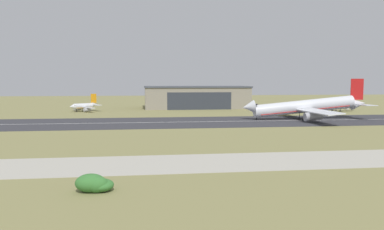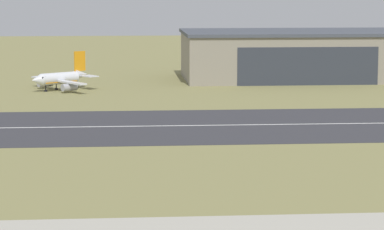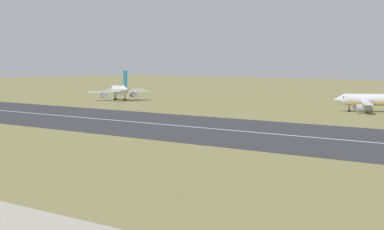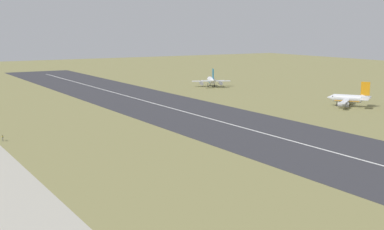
% 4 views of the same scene
% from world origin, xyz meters
% --- Properties ---
extents(runway_strip, '(468.07, 42.26, 0.06)m').
position_xyz_m(runway_strip, '(0.00, 111.16, 0.03)').
color(runway_strip, '#333338').
rests_on(runway_strip, ground_plane).
extents(runway_centreline, '(421.27, 0.70, 0.01)m').
position_xyz_m(runway_centreline, '(0.00, 111.16, 0.07)').
color(runway_centreline, silver).
rests_on(runway_centreline, runway_strip).
extents(airplane_parked_west, '(17.93, 20.39, 9.69)m').
position_xyz_m(airplane_parked_west, '(-12.27, 171.32, 2.96)').
color(airplane_parked_west, silver).
rests_on(airplane_parked_west, ground_plane).
extents(airplane_parked_centre, '(17.38, 18.61, 9.53)m').
position_xyz_m(airplane_parked_centre, '(-96.09, 163.21, 3.15)').
color(airplane_parked_centre, white).
rests_on(airplane_parked_centre, ground_plane).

